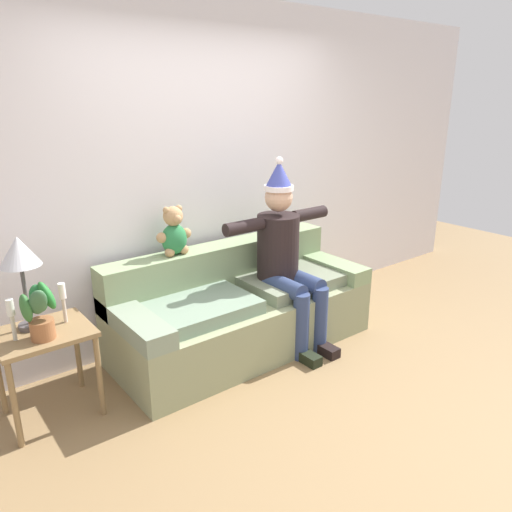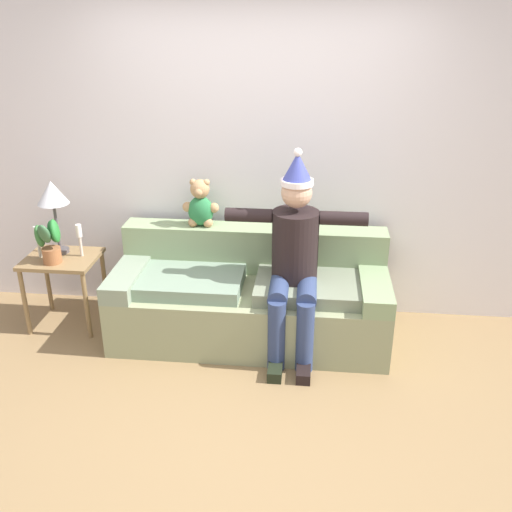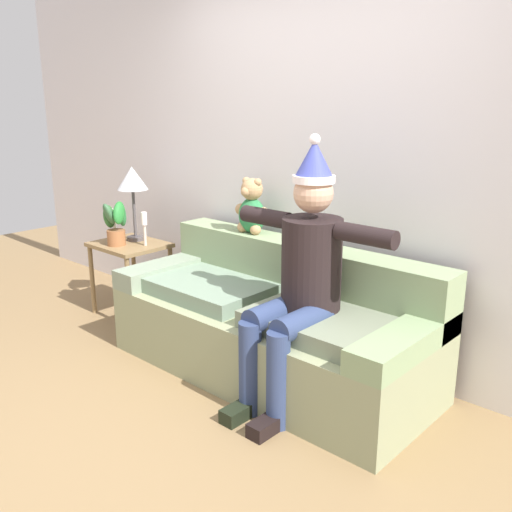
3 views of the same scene
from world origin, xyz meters
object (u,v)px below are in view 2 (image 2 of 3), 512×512
object	(u,v)px
table_lamp	(52,196)
candle_tall	(38,237)
teddy_bear	(200,205)
candle_short	(79,236)
couch	(251,297)
potted_plant	(50,241)
person_seated	(294,254)
side_table	(63,268)

from	to	relation	value
table_lamp	candle_tall	world-z (taller)	table_lamp
table_lamp	candle_tall	size ratio (longest dim) A/B	2.27
teddy_bear	candle_short	size ratio (longest dim) A/B	1.45
couch	candle_tall	xyz separation A→B (m)	(-1.66, -0.02, 0.44)
potted_plant	candle_tall	distance (m)	0.16
candle_short	potted_plant	bearing A→B (deg)	-141.56
table_lamp	candle_short	xyz separation A→B (m)	(0.20, -0.05, -0.30)
person_seated	potted_plant	world-z (taller)	person_seated
side_table	table_lamp	xyz separation A→B (m)	(-0.04, 0.09, 0.56)
teddy_bear	candle_short	bearing A→B (deg)	-166.64
teddy_bear	candle_short	xyz separation A→B (m)	(-0.92, -0.22, -0.21)
candle_short	candle_tall	bearing A→B (deg)	-169.12
teddy_bear	potted_plant	size ratio (longest dim) A/B	1.04
candle_tall	couch	bearing A→B (deg)	0.67
potted_plant	candle_tall	size ratio (longest dim) A/B	1.42
person_seated	couch	bearing A→B (deg)	154.46
couch	candle_short	xyz separation A→B (m)	(-1.34, 0.04, 0.44)
person_seated	side_table	xyz separation A→B (m)	(-1.84, 0.16, -0.27)
table_lamp	couch	bearing A→B (deg)	-3.50
couch	potted_plant	bearing A→B (deg)	-176.22
teddy_bear	side_table	distance (m)	1.21
table_lamp	candle_short	world-z (taller)	table_lamp
couch	person_seated	xyz separation A→B (m)	(0.33, -0.16, 0.45)
table_lamp	potted_plant	bearing A→B (deg)	-84.02
potted_plant	candle_short	xyz separation A→B (m)	(0.18, 0.14, -0.01)
couch	table_lamp	bearing A→B (deg)	176.50
side_table	person_seated	bearing A→B (deg)	-5.01
teddy_bear	side_table	world-z (taller)	teddy_bear
table_lamp	potted_plant	size ratio (longest dim) A/B	1.60
person_seated	candle_tall	bearing A→B (deg)	175.96
table_lamp	potted_plant	distance (m)	0.35
candle_short	side_table	bearing A→B (deg)	-165.63
teddy_bear	table_lamp	xyz separation A→B (m)	(-1.12, -0.17, 0.09)
table_lamp	candle_tall	xyz separation A→B (m)	(-0.11, -0.11, -0.30)
table_lamp	teddy_bear	bearing A→B (deg)	8.39
person_seated	teddy_bear	distance (m)	0.89
candle_short	table_lamp	bearing A→B (deg)	164.87
couch	candle_tall	bearing A→B (deg)	-179.33
teddy_bear	candle_short	distance (m)	0.97
person_seated	table_lamp	distance (m)	1.92
side_table	potted_plant	world-z (taller)	potted_plant
candle_short	person_seated	bearing A→B (deg)	-6.82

